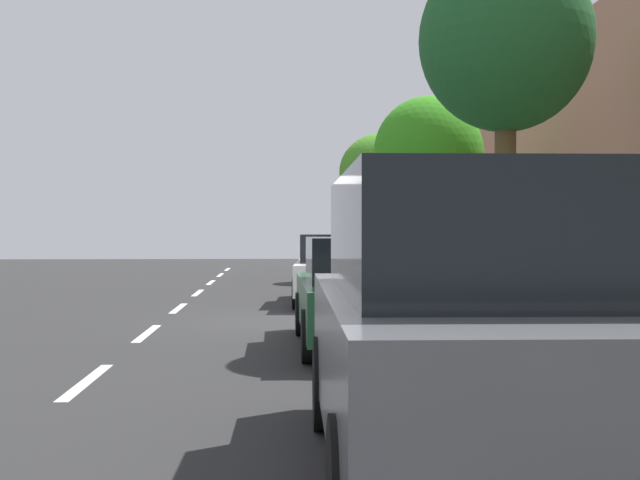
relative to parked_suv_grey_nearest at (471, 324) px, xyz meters
The scene contains 16 objects.
ground 9.68m from the parked_suv_grey_nearest, 92.64° to the left, with size 62.55×62.55×0.00m, color #292929.
sidewalk 10.09m from the parked_suv_grey_nearest, 73.22° to the left, with size 3.34×39.09×0.15m, color #AAB286.
curb_edge 9.73m from the parked_suv_grey_nearest, 83.18° to the left, with size 0.16×39.09×0.15m, color gray.
lane_stripe_centre 10.65m from the parked_suv_grey_nearest, 108.14° to the left, with size 0.14×40.00×0.01m.
lane_stripe_bike_edge 9.68m from the parked_suv_grey_nearest, 91.90° to the left, with size 0.12×39.09×0.01m, color white.
building_facade 10.92m from the parked_suv_grey_nearest, 63.38° to the left, with size 0.50×39.09×5.79m, color #B2775F.
parked_suv_grey_nearest is the anchor object (origin of this frame).
parked_sedan_green_second 6.29m from the parked_suv_grey_nearest, 90.48° to the left, with size 1.86×4.41×1.52m.
parked_sedan_white_mid 13.20m from the parked_suv_grey_nearest, 89.83° to the left, with size 2.04×4.50×1.52m.
bicycle_at_curb 17.73m from the parked_suv_grey_nearest, 87.78° to the left, with size 1.61×0.83×0.79m.
cyclist_with_backpack 17.26m from the parked_suv_grey_nearest, 86.98° to the left, with size 0.52×0.56×1.63m.
street_tree_mid_block 7.66m from the parked_suv_grey_nearest, 73.13° to the left, with size 2.48×2.48×5.51m.
street_tree_far_end 13.26m from the parked_suv_grey_nearest, 81.15° to the left, with size 2.38×2.38×4.37m.
street_tree_corner 21.42m from the parked_suv_grey_nearest, 84.58° to the left, with size 2.69×2.69×4.49m.
pedestrian_on_phone 16.48m from the parked_suv_grey_nearest, 79.67° to the left, with size 0.25×0.62×1.65m.
fire_hydrant 12.98m from the parked_suv_grey_nearest, 83.00° to the left, with size 0.22×0.22×0.84m.
Camera 1 is at (-0.80, -15.06, 1.64)m, focal length 47.83 mm.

